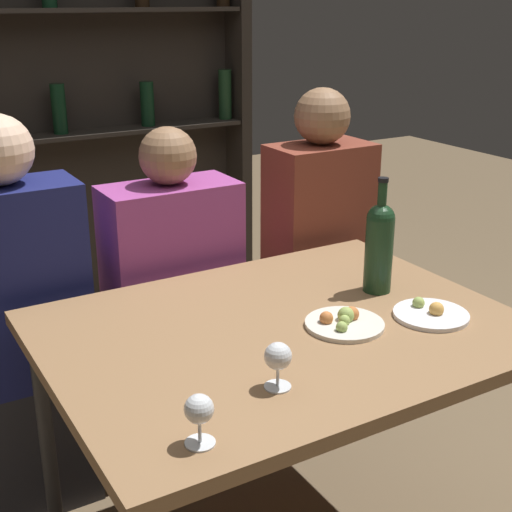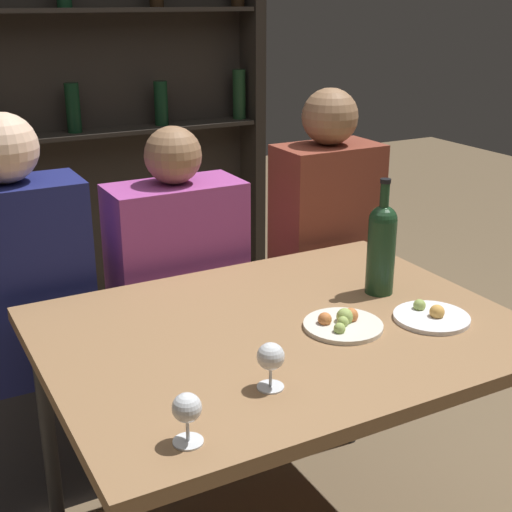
{
  "view_description": "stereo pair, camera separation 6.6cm",
  "coord_description": "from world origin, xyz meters",
  "px_view_note": "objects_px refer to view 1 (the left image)",
  "views": [
    {
      "loc": [
        -0.91,
        -1.4,
        1.56
      ],
      "look_at": [
        0.0,
        0.14,
        0.91
      ],
      "focal_mm": 50.0,
      "sensor_mm": 36.0,
      "label": 1
    },
    {
      "loc": [
        -0.85,
        -1.44,
        1.56
      ],
      "look_at": [
        0.0,
        0.14,
        0.91
      ],
      "focal_mm": 50.0,
      "sensor_mm": 36.0,
      "label": 2
    }
  ],
  "objects_px": {
    "seated_person_left": "(21,336)",
    "seated_person_center": "(175,314)",
    "wine_bottle": "(379,243)",
    "wine_glass_1": "(199,412)",
    "food_plate_0": "(431,313)",
    "wine_glass_0": "(278,358)",
    "food_plate_1": "(344,322)",
    "seated_person_right": "(317,268)"
  },
  "relations": [
    {
      "from": "food_plate_1",
      "to": "wine_bottle",
      "type": "bearing_deg",
      "value": 32.41
    },
    {
      "from": "wine_glass_1",
      "to": "seated_person_left",
      "type": "xyz_separation_m",
      "value": [
        -0.12,
        0.99,
        -0.24
      ]
    },
    {
      "from": "seated_person_right",
      "to": "wine_glass_0",
      "type": "bearing_deg",
      "value": -129.69
    },
    {
      "from": "wine_glass_1",
      "to": "food_plate_0",
      "type": "distance_m",
      "value": 0.81
    },
    {
      "from": "seated_person_left",
      "to": "seated_person_center",
      "type": "xyz_separation_m",
      "value": [
        0.51,
        0.0,
        -0.04
      ]
    },
    {
      "from": "food_plate_0",
      "to": "food_plate_1",
      "type": "xyz_separation_m",
      "value": [
        -0.24,
        0.07,
        0.0
      ]
    },
    {
      "from": "wine_bottle",
      "to": "food_plate_0",
      "type": "height_order",
      "value": "wine_bottle"
    },
    {
      "from": "wine_bottle",
      "to": "seated_person_left",
      "type": "bearing_deg",
      "value": 147.57
    },
    {
      "from": "food_plate_0",
      "to": "seated_person_left",
      "type": "bearing_deg",
      "value": 139.13
    },
    {
      "from": "wine_glass_1",
      "to": "seated_person_left",
      "type": "distance_m",
      "value": 1.03
    },
    {
      "from": "seated_person_center",
      "to": "seated_person_right",
      "type": "relative_size",
      "value": 0.93
    },
    {
      "from": "seated_person_left",
      "to": "wine_glass_0",
      "type": "bearing_deg",
      "value": -67.94
    },
    {
      "from": "seated_person_center",
      "to": "seated_person_right",
      "type": "height_order",
      "value": "seated_person_right"
    },
    {
      "from": "wine_glass_0",
      "to": "wine_bottle",
      "type": "bearing_deg",
      "value": 30.53
    },
    {
      "from": "wine_glass_1",
      "to": "food_plate_1",
      "type": "height_order",
      "value": "wine_glass_1"
    },
    {
      "from": "wine_bottle",
      "to": "food_plate_1",
      "type": "relative_size",
      "value": 1.63
    },
    {
      "from": "food_plate_0",
      "to": "seated_person_left",
      "type": "xyz_separation_m",
      "value": [
        -0.91,
        0.79,
        -0.18
      ]
    },
    {
      "from": "wine_bottle",
      "to": "food_plate_0",
      "type": "bearing_deg",
      "value": -87.62
    },
    {
      "from": "food_plate_0",
      "to": "food_plate_1",
      "type": "distance_m",
      "value": 0.25
    },
    {
      "from": "wine_glass_0",
      "to": "wine_glass_1",
      "type": "distance_m",
      "value": 0.26
    },
    {
      "from": "food_plate_1",
      "to": "seated_person_center",
      "type": "bearing_deg",
      "value": 102.94
    },
    {
      "from": "wine_glass_0",
      "to": "seated_person_left",
      "type": "xyz_separation_m",
      "value": [
        -0.36,
        0.89,
        -0.24
      ]
    },
    {
      "from": "food_plate_0",
      "to": "seated_person_right",
      "type": "bearing_deg",
      "value": 76.4
    },
    {
      "from": "food_plate_1",
      "to": "seated_person_center",
      "type": "distance_m",
      "value": 0.77
    },
    {
      "from": "food_plate_1",
      "to": "seated_person_right",
      "type": "relative_size",
      "value": 0.16
    },
    {
      "from": "food_plate_1",
      "to": "seated_person_left",
      "type": "distance_m",
      "value": 1.0
    },
    {
      "from": "wine_glass_1",
      "to": "food_plate_0",
      "type": "bearing_deg",
      "value": 14.63
    },
    {
      "from": "food_plate_0",
      "to": "wine_bottle",
      "type": "bearing_deg",
      "value": 92.38
    },
    {
      "from": "wine_glass_0",
      "to": "wine_glass_1",
      "type": "height_order",
      "value": "wine_glass_0"
    },
    {
      "from": "wine_bottle",
      "to": "wine_glass_1",
      "type": "bearing_deg",
      "value": -151.63
    },
    {
      "from": "wine_glass_0",
      "to": "seated_person_left",
      "type": "relative_size",
      "value": 0.08
    },
    {
      "from": "wine_bottle",
      "to": "food_plate_0",
      "type": "xyz_separation_m",
      "value": [
        0.01,
        -0.21,
        -0.13
      ]
    },
    {
      "from": "wine_glass_1",
      "to": "food_plate_1",
      "type": "distance_m",
      "value": 0.62
    },
    {
      "from": "food_plate_0",
      "to": "seated_person_left",
      "type": "distance_m",
      "value": 1.21
    },
    {
      "from": "food_plate_0",
      "to": "food_plate_1",
      "type": "bearing_deg",
      "value": 163.37
    },
    {
      "from": "wine_glass_0",
      "to": "food_plate_1",
      "type": "xyz_separation_m",
      "value": [
        0.31,
        0.17,
        -0.06
      ]
    },
    {
      "from": "food_plate_1",
      "to": "seated_person_center",
      "type": "relative_size",
      "value": 0.17
    },
    {
      "from": "wine_bottle",
      "to": "food_plate_0",
      "type": "relative_size",
      "value": 1.67
    },
    {
      "from": "wine_glass_0",
      "to": "seated_person_center",
      "type": "height_order",
      "value": "seated_person_center"
    },
    {
      "from": "food_plate_0",
      "to": "seated_person_right",
      "type": "relative_size",
      "value": 0.16
    },
    {
      "from": "wine_bottle",
      "to": "food_plate_1",
      "type": "distance_m",
      "value": 0.3
    },
    {
      "from": "seated_person_center",
      "to": "food_plate_1",
      "type": "bearing_deg",
      "value": -77.06
    }
  ]
}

